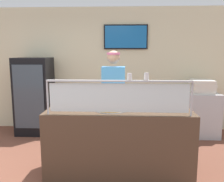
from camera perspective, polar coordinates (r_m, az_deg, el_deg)
ground_plane at (r=4.32m, az=1.77°, el=-14.66°), size 12.00×12.00×0.00m
shop_rear_unit at (r=5.51m, az=2.15°, el=5.19°), size 6.41×0.13×2.70m
serving_counter at (r=3.54m, az=1.61°, el=-11.82°), size 2.01×0.72×0.95m
sneeze_guard at (r=3.05m, az=1.56°, el=-0.51°), size 1.83×0.06×0.44m
pizza_tray at (r=3.37m, az=-0.28°, el=-4.16°), size 0.46×0.46×0.04m
pizza_server at (r=3.35m, az=-0.77°, el=-3.87°), size 0.08×0.28×0.01m
parmesan_shaker at (r=3.03m, az=4.10°, el=3.22°), size 0.06×0.06×0.09m
pepper_flake_shaker at (r=3.04m, az=8.02°, el=3.23°), size 0.06×0.06×0.09m
worker_figure at (r=4.06m, az=0.38°, el=-1.30°), size 0.41×0.50×1.76m
drink_fridge at (r=5.48m, az=-17.59°, el=-1.08°), size 0.72×0.64×1.62m
prep_shelf at (r=5.41m, az=19.90°, el=-5.19°), size 0.70×0.55×0.91m
pizza_box_stack at (r=5.30m, az=20.21°, el=1.00°), size 0.48×0.46×0.27m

